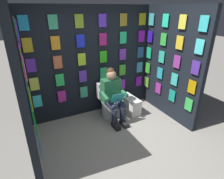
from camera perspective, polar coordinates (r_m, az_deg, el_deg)
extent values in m
plane|color=#9E998E|center=(3.43, 6.28, -19.31)|extent=(30.00, 30.00, 0.00)
cube|color=black|center=(4.26, -6.23, 8.14)|extent=(2.99, 0.10, 2.40)
cube|color=#38E0E7|center=(4.15, -21.79, -3.38)|extent=(0.17, 0.01, 0.26)
cube|color=#C9279F|center=(4.21, -15.04, -2.07)|extent=(0.17, 0.01, 0.26)
cube|color=#3AAF80|center=(4.32, -8.56, -0.79)|extent=(0.17, 0.01, 0.26)
cube|color=purple|center=(4.49, -2.48, 0.42)|extent=(0.17, 0.01, 0.26)
cube|color=purple|center=(4.70, 3.10, 1.53)|extent=(0.17, 0.01, 0.26)
cube|color=purple|center=(4.96, 8.15, 2.52)|extent=(0.17, 0.01, 0.26)
cube|color=#D9DD48|center=(4.01, -22.61, 1.51)|extent=(0.17, 0.01, 0.26)
cube|color=#27D25D|center=(4.06, -15.61, 2.80)|extent=(0.17, 0.01, 0.26)
cube|color=#5D35C3|center=(4.18, -8.87, 3.99)|extent=(0.17, 0.01, 0.26)
cube|color=#28A35E|center=(4.35, -2.57, 5.05)|extent=(0.17, 0.01, 0.26)
cube|color=green|center=(4.57, 3.20, 5.97)|extent=(0.17, 0.01, 0.26)
cube|color=#4385C9|center=(4.83, 8.41, 6.75)|extent=(0.17, 0.01, 0.26)
cube|color=#5B26B9|center=(3.89, -23.49, 6.73)|extent=(0.17, 0.01, 0.26)
cube|color=#D46741|center=(3.95, -16.21, 7.99)|extent=(0.17, 0.01, 0.26)
cube|color=#ADE12D|center=(4.07, -9.21, 9.07)|extent=(0.17, 0.01, 0.26)
cube|color=green|center=(4.24, -2.67, 9.95)|extent=(0.17, 0.01, 0.26)
cube|color=purple|center=(4.47, 3.31, 10.65)|extent=(0.17, 0.01, 0.26)
cube|color=#2C4A8D|center=(4.74, 8.69, 11.18)|extent=(0.17, 0.01, 0.26)
cube|color=#AD9E1C|center=(3.81, -24.43, 12.22)|extent=(0.17, 0.01, 0.26)
cube|color=orange|center=(3.87, -16.87, 13.44)|extent=(0.17, 0.01, 0.26)
cube|color=#192BEB|center=(3.99, -9.58, 14.39)|extent=(0.17, 0.01, 0.26)
cube|color=#AD1F75|center=(4.17, -2.77, 15.07)|extent=(0.17, 0.01, 0.26)
cube|color=#24D183|center=(4.40, 3.44, 15.51)|extent=(0.17, 0.01, 0.26)
cube|color=purple|center=(4.67, 8.99, 15.76)|extent=(0.17, 0.01, 0.26)
cube|color=#1A8FC6|center=(3.77, -25.45, 17.89)|extent=(0.17, 0.01, 0.26)
cube|color=#37A478|center=(3.82, -17.58, 19.06)|extent=(0.17, 0.01, 0.26)
cube|color=olive|center=(3.95, -9.97, 19.87)|extent=(0.17, 0.01, 0.26)
cube|color=#5A30DD|center=(4.13, -2.88, 20.33)|extent=(0.17, 0.01, 0.26)
cube|color=olive|center=(4.36, 3.56, 20.49)|extent=(0.17, 0.01, 0.26)
cube|color=#969010|center=(4.64, 9.31, 20.44)|extent=(0.17, 0.01, 0.26)
cube|color=black|center=(4.30, 17.60, 7.33)|extent=(0.10, 1.73, 2.40)
cube|color=#67A732|center=(4.94, 10.48, 2.28)|extent=(0.01, 0.17, 0.26)
cube|color=#A930A1|center=(4.61, 13.91, 0.38)|extent=(0.01, 0.17, 0.26)
cube|color=teal|center=(4.31, 17.84, -1.80)|extent=(0.01, 0.17, 0.26)
cube|color=green|center=(4.04, 22.34, -4.27)|extent=(0.01, 0.17, 0.26)
cube|color=green|center=(4.82, 10.81, 6.52)|extent=(0.01, 0.17, 0.26)
cube|color=#27A3BE|center=(4.48, 14.38, 4.88)|extent=(0.01, 0.17, 0.26)
cube|color=#3CC5BE|center=(4.17, 18.49, 2.96)|extent=(0.01, 0.17, 0.26)
cube|color=#C9900A|center=(3.88, 23.21, 0.73)|extent=(0.01, 0.17, 0.26)
cube|color=#1BB871|center=(4.72, 11.17, 10.95)|extent=(0.01, 0.17, 0.26)
cube|color=#30C3A6|center=(4.38, 14.89, 9.62)|extent=(0.01, 0.17, 0.26)
cube|color=purple|center=(4.06, 19.18, 8.02)|extent=(0.01, 0.17, 0.26)
cube|color=#522FA0|center=(3.76, 24.14, 6.10)|extent=(0.01, 0.17, 0.26)
cube|color=#2B17AC|center=(4.65, 11.55, 15.55)|extent=(0.01, 0.17, 0.26)
cube|color=green|center=(4.30, 15.43, 14.55)|extent=(0.01, 0.17, 0.26)
cube|color=yellow|center=(3.98, 19.93, 13.31)|extent=(0.01, 0.17, 0.26)
cube|color=#49DBDF|center=(3.68, 25.14, 11.76)|extent=(0.01, 0.17, 0.26)
cube|color=#3DB4BA|center=(4.62, 11.96, 20.24)|extent=(0.01, 0.17, 0.26)
cube|color=#27E7BA|center=(4.26, 16.02, 19.62)|extent=(0.01, 0.17, 0.26)
cube|color=yellow|center=(3.94, 20.74, 18.77)|extent=(0.01, 0.17, 0.26)
cube|color=#36C5C7|center=(3.63, 26.22, 17.62)|extent=(0.01, 0.17, 0.26)
cube|color=black|center=(3.13, -25.91, 0.01)|extent=(0.10, 1.73, 2.40)
cube|color=#2764B6|center=(2.85, -21.00, -16.69)|extent=(0.01, 0.17, 0.26)
cube|color=#2AA3DE|center=(3.22, -22.13, -11.68)|extent=(0.01, 0.17, 0.26)
cube|color=#31EE5F|center=(3.62, -22.98, -7.73)|extent=(0.01, 0.17, 0.26)
cube|color=teal|center=(4.03, -23.65, -4.57)|extent=(0.01, 0.17, 0.26)
cube|color=#078C11|center=(2.63, -22.23, -10.26)|extent=(0.01, 0.17, 0.26)
cube|color=#10B768|center=(3.03, -23.23, -5.72)|extent=(0.01, 0.17, 0.26)
cube|color=#329C6B|center=(3.45, -23.98, -2.27)|extent=(0.01, 0.17, 0.26)
cube|color=#198FE0|center=(3.87, -24.57, 0.43)|extent=(0.01, 0.17, 0.26)
cube|color=#919F0A|center=(2.45, -23.59, -2.75)|extent=(0.01, 0.17, 0.26)
cube|color=#319659|center=(2.87, -24.44, 0.96)|extent=(0.01, 0.17, 0.26)
cube|color=#C5294F|center=(3.31, -25.07, 3.70)|extent=(0.01, 0.17, 0.26)
cube|color=#7EC220|center=(3.75, -25.55, 5.80)|extent=(0.01, 0.17, 0.26)
cube|color=#DC4DB3|center=(2.31, -25.13, 5.77)|extent=(0.01, 0.17, 0.26)
cube|color=olive|center=(2.76, -25.77, 8.29)|extent=(0.01, 0.17, 0.26)
cube|color=#ED44CD|center=(3.21, -26.25, 10.11)|extent=(0.01, 0.17, 0.26)
cube|color=#9A0D89|center=(3.67, -26.61, 11.47)|extent=(0.01, 0.17, 0.26)
cube|color=#4933BD|center=(2.24, -26.86, 15.08)|extent=(0.01, 0.17, 0.26)
cube|color=teal|center=(2.70, -27.25, 16.09)|extent=(0.01, 0.17, 0.26)
cube|color=#13E418|center=(3.16, -27.54, 16.81)|extent=(0.01, 0.17, 0.26)
cube|color=maroon|center=(3.62, -27.75, 17.34)|extent=(0.01, 0.17, 0.26)
cylinder|color=white|center=(4.32, -0.56, -5.90)|extent=(0.38, 0.38, 0.40)
cylinder|color=white|center=(4.22, -0.57, -3.39)|extent=(0.41, 0.41, 0.02)
cube|color=white|center=(4.36, -2.09, -0.03)|extent=(0.38, 0.18, 0.36)
cylinder|color=white|center=(4.29, -1.59, -0.46)|extent=(0.39, 0.07, 0.39)
cube|color=#286B42|center=(4.08, -0.40, -0.16)|extent=(0.40, 0.22, 0.52)
sphere|color=tan|center=(3.92, -0.21, 4.42)|extent=(0.21, 0.21, 0.21)
sphere|color=#472D19|center=(3.93, -0.41, 5.49)|extent=(0.17, 0.17, 0.17)
cylinder|color=#23283D|center=(4.07, 2.14, -4.08)|extent=(0.15, 0.40, 0.15)
cylinder|color=#23283D|center=(3.99, -0.39, -4.69)|extent=(0.15, 0.40, 0.15)
cylinder|color=#23283D|center=(4.05, 3.33, -7.98)|extent=(0.12, 0.12, 0.42)
cylinder|color=#23283D|center=(3.96, 0.79, -8.68)|extent=(0.12, 0.12, 0.42)
cube|color=black|center=(4.09, 3.70, -10.36)|extent=(0.11, 0.26, 0.09)
cube|color=black|center=(4.01, 1.18, -11.11)|extent=(0.11, 0.26, 0.09)
cylinder|color=#286B42|center=(4.04, 3.54, -0.85)|extent=(0.09, 0.31, 0.13)
cylinder|color=#286B42|center=(3.86, -2.13, -2.08)|extent=(0.09, 0.31, 0.13)
cube|color=teal|center=(3.82, 1.88, -2.57)|extent=(0.30, 0.13, 0.23)
cube|color=white|center=(4.54, 5.37, -4.76)|extent=(0.28, 0.62, 0.35)
cube|color=white|center=(4.45, 5.47, -2.59)|extent=(0.30, 0.64, 0.03)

